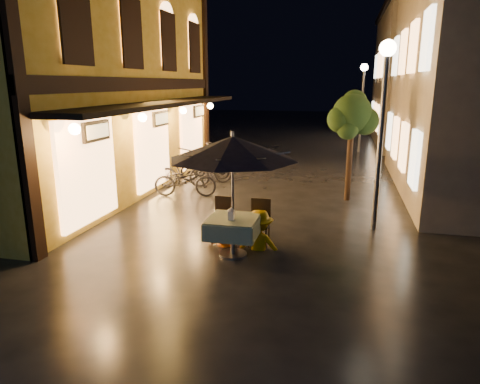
% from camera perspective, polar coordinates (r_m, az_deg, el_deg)
% --- Properties ---
extents(ground, '(90.00, 90.00, 0.00)m').
position_cam_1_polar(ground, '(8.93, -1.58, -7.59)').
color(ground, black).
rests_on(ground, ground).
extents(west_building, '(5.90, 11.40, 7.40)m').
position_cam_1_polar(west_building, '(14.36, -20.59, 14.98)').
color(west_building, gold).
rests_on(west_building, ground).
extents(east_building_far, '(7.30, 10.30, 7.30)m').
position_cam_1_polar(east_building_far, '(26.54, 25.82, 13.68)').
color(east_building_far, '#B4A38C').
rests_on(east_building_far, ground).
extents(street_tree, '(1.43, 1.20, 3.15)m').
position_cam_1_polar(street_tree, '(12.54, 14.78, 9.70)').
color(street_tree, black).
rests_on(street_tree, ground).
extents(streetlamp_near, '(0.36, 0.36, 4.23)m').
position_cam_1_polar(streetlamp_near, '(10.04, 18.59, 11.24)').
color(streetlamp_near, '#59595E').
rests_on(streetlamp_near, ground).
extents(streetlamp_far, '(0.36, 0.36, 4.23)m').
position_cam_1_polar(streetlamp_far, '(22.02, 16.03, 12.73)').
color(streetlamp_far, '#59595E').
rests_on(streetlamp_far, ground).
extents(cafe_table, '(0.99, 0.99, 0.78)m').
position_cam_1_polar(cafe_table, '(8.42, -0.95, -4.70)').
color(cafe_table, '#59595E').
rests_on(cafe_table, ground).
extents(patio_umbrella, '(2.48, 2.48, 2.46)m').
position_cam_1_polar(patio_umbrella, '(8.05, -1.00, 5.86)').
color(patio_umbrella, '#59595E').
rests_on(patio_umbrella, ground).
extents(cafe_chair_left, '(0.42, 0.42, 0.97)m').
position_cam_1_polar(cafe_chair_left, '(9.21, -2.23, -3.34)').
color(cafe_chair_left, black).
rests_on(cafe_chair_left, ground).
extents(cafe_chair_right, '(0.42, 0.42, 0.97)m').
position_cam_1_polar(cafe_chair_right, '(9.04, 2.67, -3.70)').
color(cafe_chair_right, black).
rests_on(cafe_chair_right, ground).
extents(table_lantern, '(0.16, 0.16, 0.25)m').
position_cam_1_polar(table_lantern, '(8.20, -1.19, -2.81)').
color(table_lantern, white).
rests_on(table_lantern, cafe_table).
extents(person_orange, '(0.79, 0.68, 1.42)m').
position_cam_1_polar(person_orange, '(9.01, -2.33, -2.60)').
color(person_orange, '#EF6503').
rests_on(person_orange, ground).
extents(person_yellow, '(1.06, 0.64, 1.59)m').
position_cam_1_polar(person_yellow, '(8.73, 2.59, -2.58)').
color(person_yellow, '#D39D00').
rests_on(person_yellow, ground).
extents(bicycle_0, '(1.96, 1.01, 0.98)m').
position_cam_1_polar(bicycle_0, '(12.96, -7.34, 1.55)').
color(bicycle_0, black).
rests_on(bicycle_0, ground).
extents(bicycle_1, '(1.78, 0.95, 1.03)m').
position_cam_1_polar(bicycle_1, '(14.10, -7.60, 2.68)').
color(bicycle_1, black).
rests_on(bicycle_1, ground).
extents(bicycle_2, '(1.85, 0.69, 0.96)m').
position_cam_1_polar(bicycle_2, '(14.80, -4.58, 3.19)').
color(bicycle_2, black).
rests_on(bicycle_2, ground).
extents(bicycle_3, '(1.56, 0.65, 0.91)m').
position_cam_1_polar(bicycle_3, '(15.43, -3.97, 3.55)').
color(bicycle_3, black).
rests_on(bicycle_3, ground).
extents(bicycle_4, '(1.97, 1.06, 0.98)m').
position_cam_1_polar(bicycle_4, '(16.75, -4.15, 4.54)').
color(bicycle_4, black).
rests_on(bicycle_4, ground).
extents(bicycle_5, '(1.67, 0.48, 1.00)m').
position_cam_1_polar(bicycle_5, '(17.57, -3.30, 5.04)').
color(bicycle_5, black).
rests_on(bicycle_5, ground).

